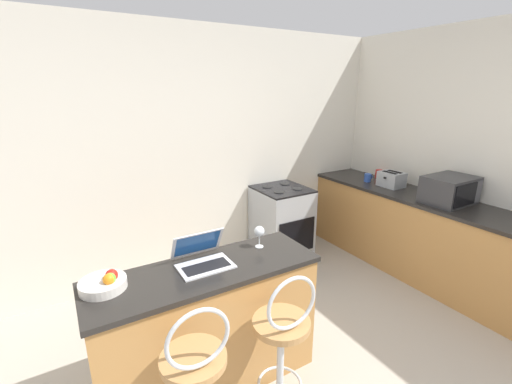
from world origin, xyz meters
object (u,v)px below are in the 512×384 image
bar_stool_far (282,352)px  microwave (450,190)px  wine_glass_short (259,232)px  laptop (202,256)px  fruit_bowl (104,283)px  mug_blue (368,178)px  stove_range (281,224)px  mug_red (379,174)px  toaster (391,179)px

bar_stool_far → microwave: microwave is taller
bar_stool_far → wine_glass_short: wine_glass_short is taller
laptop → fruit_bowl: 0.59m
bar_stool_far → microwave: size_ratio=2.09×
bar_stool_far → mug_blue: (2.26, 1.43, 0.45)m
wine_glass_short → fruit_bowl: size_ratio=0.61×
bar_stool_far → mug_blue: size_ratio=10.48×
stove_range → mug_blue: size_ratio=9.10×
laptop → mug_red: laptop is taller
laptop → mug_red: bearing=18.6°
toaster → microwave: bearing=-90.3°
laptop → stove_range: size_ratio=0.38×
bar_stool_far → laptop: laptop is taller
mug_blue → stove_range: bearing=164.5°
laptop → toaster: (2.58, 0.58, 0.03)m
mug_red → fruit_bowl: (-3.39, -0.94, -0.01)m
stove_range → mug_blue: (1.06, -0.29, 0.49)m
mug_red → stove_range: bearing=170.4°
stove_range → mug_red: 1.45m
mug_blue → fruit_bowl: fruit_bowl is taller
bar_stool_far → mug_red: bar_stool_far is taller
mug_red → bar_stool_far: bearing=-149.5°
microwave → toaster: 0.68m
toaster → mug_red: size_ratio=2.47×
toaster → wine_glass_short: size_ratio=1.62×
laptop → fruit_bowl: size_ratio=1.32×
fruit_bowl → mug_blue: bearing=15.6°
stove_range → mug_blue: 1.21m
stove_range → mug_blue: mug_blue is taller
laptop → stove_range: 1.93m
laptop → mug_blue: size_ratio=3.48×
laptop → microwave: bearing=-2.2°
bar_stool_far → mug_red: bearing=30.5°
microwave → wine_glass_short: 2.13m
fruit_bowl → wine_glass_short: bearing=0.6°
mug_blue → microwave: bearing=-86.6°
bar_stool_far → microwave: (2.31, 0.45, 0.53)m
stove_range → fruit_bowl: 2.40m
laptop → microwave: (2.57, -0.10, 0.08)m
microwave → wine_glass_short: bearing=176.9°
stove_range → wine_glass_short: 1.63m
toaster → mug_red: 0.42m
mug_red → mug_blue: size_ratio=1.06×
microwave → bar_stool_far: bearing=-168.9°
laptop → mug_red: size_ratio=3.28×
laptop → wine_glass_short: size_ratio=2.15×
fruit_bowl → laptop: bearing=-0.6°
stove_range → mug_red: mug_red is taller
microwave → mug_red: (0.22, 1.04, -0.08)m
toaster → stove_range: bearing=152.5°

